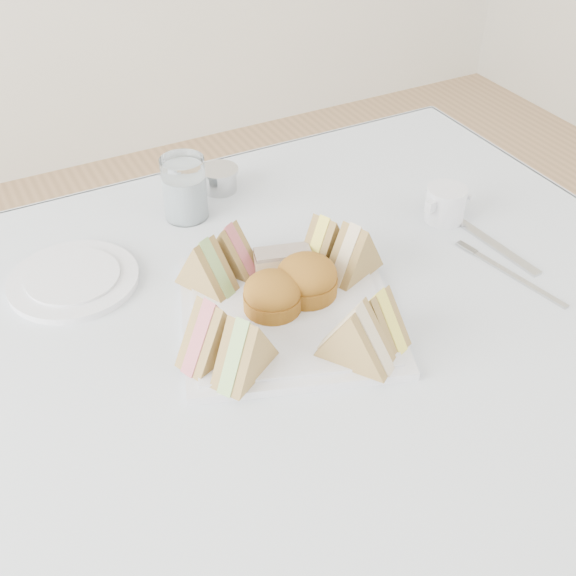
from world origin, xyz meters
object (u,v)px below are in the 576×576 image
table (338,506)px  creamer_jug (445,204)px  serving_plate (288,314)px  water_glass (184,188)px

table → creamer_jug: creamer_jug is taller
serving_plate → water_glass: (-0.03, 0.29, 0.04)m
serving_plate → creamer_jug: (0.33, 0.10, 0.02)m
creamer_jug → table: bearing=-162.1°
water_glass → creamer_jug: (0.36, -0.20, -0.02)m
table → serving_plate: serving_plate is taller
table → creamer_jug: 0.51m
table → creamer_jug: size_ratio=14.30×
water_glass → serving_plate: bearing=-84.7°
serving_plate → water_glass: 0.30m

